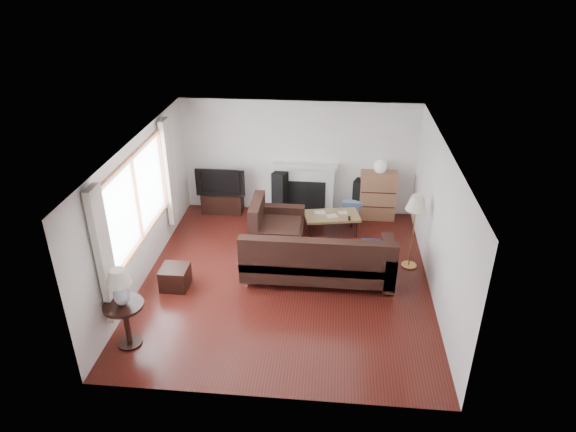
# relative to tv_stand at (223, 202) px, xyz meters

# --- Properties ---
(room) EXTENTS (5.10, 5.60, 2.54)m
(room) POSITION_rel_tv_stand_xyz_m (1.67, -2.50, 1.03)
(room) COLOR #481510
(room) RESTS_ON ground
(window) EXTENTS (0.12, 2.74, 1.54)m
(window) POSITION_rel_tv_stand_xyz_m (-0.78, -2.70, 1.33)
(window) COLOR #945636
(window) RESTS_ON room
(curtain_near) EXTENTS (0.10, 0.35, 2.10)m
(curtain_near) POSITION_rel_tv_stand_xyz_m (-0.73, -4.22, 1.18)
(curtain_near) COLOR beige
(curtain_near) RESTS_ON room
(curtain_far) EXTENTS (0.10, 0.35, 2.10)m
(curtain_far) POSITION_rel_tv_stand_xyz_m (-0.73, -1.18, 1.18)
(curtain_far) COLOR beige
(curtain_far) RESTS_ON room
(fireplace) EXTENTS (1.40, 0.26, 1.15)m
(fireplace) POSITION_rel_tv_stand_xyz_m (1.82, 0.14, 0.35)
(fireplace) COLOR white
(fireplace) RESTS_ON room
(tv_stand) EXTENTS (0.89, 0.40, 0.44)m
(tv_stand) POSITION_rel_tv_stand_xyz_m (0.00, 0.00, 0.00)
(tv_stand) COLOR black
(tv_stand) RESTS_ON ground
(television) EXTENTS (1.07, 0.14, 0.61)m
(television) POSITION_rel_tv_stand_xyz_m (0.00, 0.00, 0.53)
(television) COLOR black
(television) RESTS_ON tv_stand
(speaker_left) EXTENTS (0.38, 0.41, 1.00)m
(speaker_left) POSITION_rel_tv_stand_xyz_m (1.29, 0.01, 0.28)
(speaker_left) COLOR black
(speaker_left) RESTS_ON ground
(speaker_right) EXTENTS (0.32, 0.35, 0.86)m
(speaker_right) POSITION_rel_tv_stand_xyz_m (3.00, 0.04, 0.21)
(speaker_right) COLOR black
(speaker_right) RESTS_ON ground
(bookshelf) EXTENTS (0.77, 0.36, 1.05)m
(bookshelf) POSITION_rel_tv_stand_xyz_m (3.39, 0.03, 0.30)
(bookshelf) COLOR #976546
(bookshelf) RESTS_ON ground
(globe_lamp) EXTENTS (0.28, 0.28, 0.28)m
(globe_lamp) POSITION_rel_tv_stand_xyz_m (3.39, 0.03, 0.97)
(globe_lamp) COLOR white
(globe_lamp) RESTS_ON bookshelf
(sectional_sofa) EXTENTS (2.86, 2.09, 0.92)m
(sectional_sofa) POSITION_rel_tv_stand_xyz_m (2.21, -2.42, 0.24)
(sectional_sofa) COLOR black
(sectional_sofa) RESTS_ON ground
(coffee_table) EXTENTS (1.19, 0.79, 0.43)m
(coffee_table) POSITION_rel_tv_stand_xyz_m (2.43, -0.76, -0.01)
(coffee_table) COLOR olive
(coffee_table) RESTS_ON ground
(footstool) EXTENTS (0.46, 0.46, 0.39)m
(footstool) POSITION_rel_tv_stand_xyz_m (-0.22, -2.93, -0.03)
(footstool) COLOR black
(footstool) RESTS_ON ground
(floor_lamp) EXTENTS (0.49, 0.49, 1.43)m
(floor_lamp) POSITION_rel_tv_stand_xyz_m (3.89, -1.88, 0.50)
(floor_lamp) COLOR #BF8642
(floor_lamp) RESTS_ON ground
(side_table) EXTENTS (0.58, 0.58, 0.72)m
(side_table) POSITION_rel_tv_stand_xyz_m (-0.48, -4.42, 0.14)
(side_table) COLOR black
(side_table) RESTS_ON ground
(table_lamp) EXTENTS (0.36, 0.36, 0.58)m
(table_lamp) POSITION_rel_tv_stand_xyz_m (-0.48, -4.42, 0.79)
(table_lamp) COLOR silver
(table_lamp) RESTS_ON side_table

